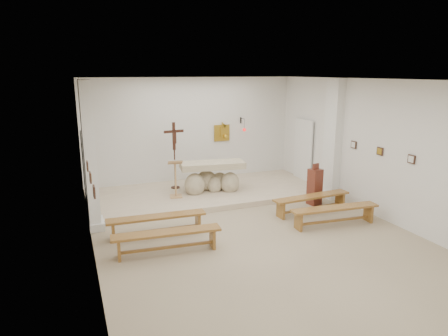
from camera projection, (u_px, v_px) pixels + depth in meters
name	position (u px, v px, depth m)	size (l,w,h in m)	color
ground	(258.00, 238.00, 9.01)	(7.00, 10.00, 0.00)	tan
wall_left	(90.00, 178.00, 7.35)	(0.02, 10.00, 3.50)	silver
wall_right	(387.00, 151.00, 9.84)	(0.02, 10.00, 3.50)	silver
wall_back	(192.00, 132.00, 13.11)	(7.00, 0.02, 3.50)	silver
ceiling	(261.00, 80.00, 8.19)	(7.00, 10.00, 0.02)	silver
sanctuary_platform	(207.00, 193.00, 12.15)	(6.98, 3.00, 0.15)	beige
pilaster_left	(90.00, 157.00, 9.20)	(0.26, 0.55, 3.50)	white
pilaster_right	(333.00, 139.00, 11.60)	(0.26, 0.55, 3.50)	white
gold_wall_relief	(222.00, 133.00, 13.48)	(0.55, 0.04, 0.55)	gold
sanctuary_lamp	(244.00, 128.00, 13.46)	(0.11, 0.36, 0.44)	black
station_frame_left_front	(94.00, 192.00, 6.64)	(0.03, 0.20, 0.20)	#3D251B
station_frame_left_mid	(90.00, 177.00, 7.55)	(0.03, 0.20, 0.20)	#3D251B
station_frame_left_rear	(87.00, 166.00, 8.45)	(0.03, 0.20, 0.20)	#3D251B
station_frame_right_front	(411.00, 159.00, 9.12)	(0.03, 0.20, 0.20)	#3D251B
station_frame_right_mid	(380.00, 151.00, 10.02)	(0.03, 0.20, 0.20)	#3D251B
station_frame_right_rear	(354.00, 145.00, 10.92)	(0.03, 0.20, 0.20)	#3D251B
radiator_left	(90.00, 209.00, 10.16)	(0.10, 0.85, 0.52)	silver
radiator_right	(318.00, 182.00, 12.61)	(0.10, 0.85, 0.52)	silver
altar	(212.00, 179.00, 12.00)	(1.99, 1.00, 0.98)	beige
lectern	(176.00, 178.00, 11.37)	(0.45, 0.40, 1.13)	tan
crucifix_stand	(174.00, 151.00, 12.11)	(0.62, 0.27, 2.04)	#381C11
potted_plant	(200.00, 181.00, 12.32)	(0.42, 0.36, 0.47)	#2C4F1F
donation_pedestal	(315.00, 186.00, 11.22)	(0.37, 0.37, 1.18)	maroon
bench_left_front	(157.00, 221.00, 9.10)	(2.26, 0.48, 0.47)	olive
bench_right_front	(312.00, 200.00, 10.58)	(2.26, 0.51, 0.47)	olive
bench_left_second	(167.00, 237.00, 8.21)	(2.27, 0.55, 0.47)	olive
bench_right_second	(335.00, 212.00, 9.69)	(2.27, 0.54, 0.47)	olive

